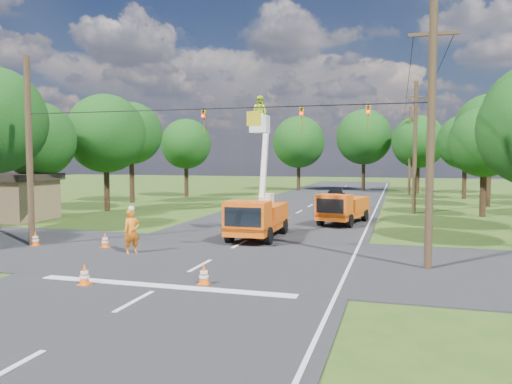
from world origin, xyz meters
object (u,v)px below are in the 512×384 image
(bucket_truck, at_px, (258,208))
(traffic_cone_0, at_px, (84,275))
(traffic_cone_6, at_px, (331,216))
(tree_far_a, at_px, (299,142))
(traffic_cone_3, at_px, (105,240))
(tree_right_e, at_px, (465,142))
(shed, at_px, (10,196))
(pole_left, at_px, (29,152))
(second_truck, at_px, (343,208))
(tree_right_c, at_px, (485,142))
(tree_far_b, at_px, (364,137))
(tree_left_e, at_px, (131,133))
(traffic_cone_2, at_px, (260,233))
(pole_right_mid, at_px, (415,146))
(tree_far_c, at_px, (419,142))
(ground_worker, at_px, (132,232))
(tree_left_c, at_px, (37,140))
(pole_right_near, at_px, (431,135))
(tree_left_f, at_px, (186,144))
(tree_right_d, at_px, (490,129))
(traffic_cone_1, at_px, (204,275))
(distant_car, at_px, (336,195))
(traffic_cone_4, at_px, (35,239))
(pole_right_far, at_px, (410,150))
(tree_left_d, at_px, (106,134))

(bucket_truck, xyz_separation_m, traffic_cone_0, (-2.93, -10.76, -1.26))
(traffic_cone_6, xyz_separation_m, tree_far_a, (-8.04, 29.63, 5.83))
(traffic_cone_3, bearing_deg, tree_right_e, 60.34)
(traffic_cone_3, height_order, shed, shed)
(pole_left, bearing_deg, second_truck, 41.94)
(tree_right_c, relative_size, tree_far_b, 0.76)
(tree_left_e, xyz_separation_m, tree_right_c, (30.00, -3.00, -1.18))
(traffic_cone_2, height_order, pole_left, pole_left)
(tree_left_e, relative_size, tree_right_c, 1.20)
(bucket_truck, distance_m, tree_far_b, 40.36)
(pole_right_mid, relative_size, tree_left_e, 1.06)
(traffic_cone_2, bearing_deg, tree_far_c, 76.59)
(traffic_cone_6, height_order, pole_right_mid, pole_right_mid)
(ground_worker, height_order, tree_far_b, tree_far_b)
(traffic_cone_3, bearing_deg, tree_far_a, 88.87)
(tree_left_c, bearing_deg, tree_far_c, 51.77)
(pole_right_near, height_order, pole_right_mid, same)
(tree_left_c, relative_size, tree_left_f, 0.96)
(bucket_truck, xyz_separation_m, tree_right_d, (14.48, 21.93, 5.06))
(traffic_cone_0, distance_m, tree_right_c, 29.73)
(second_truck, height_order, tree_left_c, tree_left_c)
(traffic_cone_0, bearing_deg, traffic_cone_1, 16.73)
(distant_car, xyz_separation_m, tree_left_f, (-16.42, 2.02, 5.02))
(distant_car, relative_size, traffic_cone_2, 5.50)
(ground_worker, bearing_deg, second_truck, 8.90)
(ground_worker, relative_size, tree_left_f, 0.24)
(bucket_truck, height_order, pole_right_mid, pole_right_mid)
(second_truck, xyz_separation_m, tree_far_a, (-8.96, 30.91, 5.15))
(tree_right_d, relative_size, tree_far_c, 1.06)
(distant_car, relative_size, tree_far_a, 0.41)
(ground_worker, distance_m, traffic_cone_3, 2.24)
(traffic_cone_2, distance_m, pole_left, 11.85)
(traffic_cone_4, distance_m, shed, 11.89)
(traffic_cone_6, bearing_deg, tree_far_b, 90.08)
(tree_right_c, distance_m, tree_far_a, 30.13)
(distant_car, bearing_deg, pole_right_far, 47.72)
(tree_right_e, bearing_deg, traffic_cone_3, -119.66)
(pole_left, relative_size, tree_far_a, 0.95)
(pole_right_near, xyz_separation_m, pole_right_mid, (0.00, 20.00, 0.00))
(traffic_cone_6, height_order, tree_far_a, tree_far_a)
(traffic_cone_1, distance_m, tree_far_c, 47.63)
(traffic_cone_0, bearing_deg, tree_right_e, 68.04)
(traffic_cone_0, relative_size, tree_far_b, 0.07)
(traffic_cone_6, bearing_deg, traffic_cone_0, -106.50)
(distant_car, height_order, tree_left_f, tree_left_f)
(traffic_cone_2, bearing_deg, traffic_cone_4, -154.92)
(tree_right_d, height_order, tree_far_c, tree_right_d)
(tree_left_d, height_order, tree_right_e, tree_left_d)
(traffic_cone_4, height_order, tree_left_c, tree_left_c)
(second_truck, xyz_separation_m, ground_worker, (-7.85, -12.49, -0.05))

